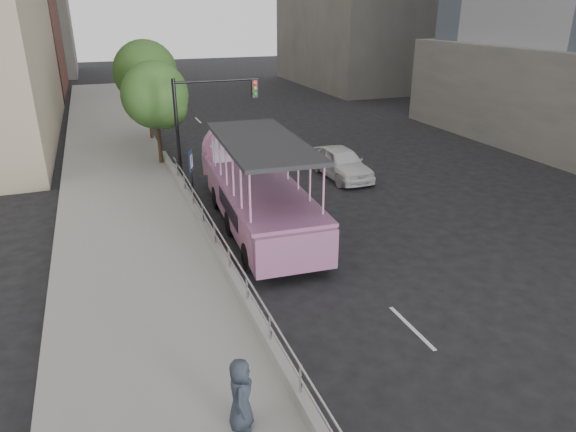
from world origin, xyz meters
name	(u,v)px	position (x,y,z in m)	size (l,w,h in m)	color
ground	(347,299)	(0.00, 0.00, 0.00)	(160.00, 160.00, 0.00)	black
sidewalk	(126,207)	(-5.75, 10.00, 0.15)	(5.50, 80.00, 0.30)	gray
kerb_wall	(230,272)	(-3.12, 2.00, 0.48)	(0.24, 30.00, 0.36)	gray
guardrail	(229,254)	(-3.12, 2.00, 1.14)	(0.07, 22.00, 0.71)	#B9B9BE
duck_boat	(253,188)	(-0.80, 7.07, 1.39)	(3.34, 11.41, 3.74)	black
car	(341,163)	(5.12, 10.95, 0.79)	(1.88, 4.65, 1.58)	silver
pedestrian_far	(241,394)	(-4.45, -4.10, 1.09)	(0.78, 0.51, 1.59)	#28303B
parking_sign	(192,174)	(-3.00, 8.63, 1.73)	(0.26, 0.58, 2.76)	black
traffic_signal	(201,114)	(-1.70, 12.50, 3.50)	(4.20, 0.32, 5.20)	black
street_tree_near	(157,98)	(-3.30, 15.93, 3.82)	(3.52, 3.52, 5.72)	#332317
street_tree_far	(148,75)	(-3.10, 21.93, 4.31)	(3.97, 3.97, 6.45)	#332317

